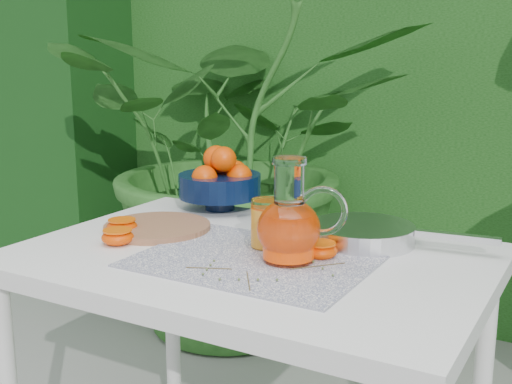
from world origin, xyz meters
The scene contains 11 objects.
hedge_backdrop centered at (0.06, 2.06, 1.19)m, with size 8.00×1.65×2.50m.
potted_plant_left centered at (-0.71, 1.23, 0.80)m, with size 1.60×1.60×1.60m, color #285D20.
white_table centered at (-0.01, 0.09, 0.67)m, with size 1.00×0.70×0.75m.
placemat centered at (0.02, 0.04, 0.75)m, with size 0.48×0.37×0.00m, color #0B1243.
cutting_board centered at (-0.30, 0.12, 0.76)m, with size 0.26×0.26×0.02m, color #976144.
fruit_bowl centered at (-0.28, 0.39, 0.83)m, with size 0.28×0.28×0.18m.
juice_pitcher centered at (0.09, 0.06, 0.83)m, with size 0.20×0.17×0.22m.
juice_tumbler centered at (0.00, 0.13, 0.80)m, with size 0.09×0.09×0.11m.
saute_pan centered at (0.17, 0.27, 0.77)m, with size 0.43×0.26×0.04m.
orange_halves centered at (-0.18, 0.06, 0.77)m, with size 0.59×0.23×0.04m.
thyme_sprigs centered at (0.07, -0.02, 0.76)m, with size 0.28×0.23×0.01m.
Camera 1 is at (0.65, -1.07, 1.17)m, focal length 45.00 mm.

